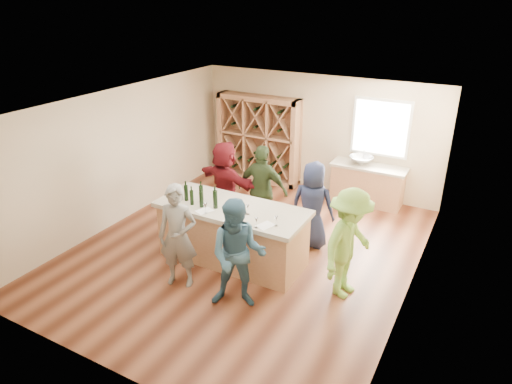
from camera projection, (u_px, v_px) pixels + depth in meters
The scene contains 34 objects.
floor at pixel (246, 252), 8.79m from camera, with size 6.00×7.00×0.10m, color brown.
ceiling at pixel (245, 102), 7.61m from camera, with size 6.00×7.00×0.10m, color white.
wall_back at pixel (318, 133), 11.05m from camera, with size 6.00×0.10×2.80m, color beige.
wall_front at pixel (96, 284), 5.35m from camera, with size 6.00×0.10×2.80m, color beige.
wall_left at pixel (119, 155), 9.54m from camera, with size 0.10×7.00×2.80m, color beige.
wall_right at pixel (421, 219), 6.86m from camera, with size 0.10×7.00×2.80m, color beige.
window_frame at pixel (381, 128), 10.19m from camera, with size 1.30×0.06×1.30m, color white.
window_pane at pixel (380, 128), 10.16m from camera, with size 1.18×0.01×1.18m, color white.
wine_rack at pixel (259, 139), 11.60m from camera, with size 2.20×0.45×2.20m, color #AD7952.
back_counter_base at pixel (367, 185), 10.55m from camera, with size 1.60×0.58×0.86m, color #AD7952.
back_counter_top at pixel (369, 167), 10.36m from camera, with size 1.70×0.62×0.06m, color #AFA58F.
sink at pixel (361, 160), 10.40m from camera, with size 0.54×0.54×0.19m, color silver.
faucet at pixel (364, 156), 10.52m from camera, with size 0.02×0.02×0.30m, color silver.
tasting_counter_base at pixel (232, 235), 8.25m from camera, with size 2.60×1.00×1.00m, color #AD7952.
tasting_counter_top at pixel (232, 209), 8.03m from camera, with size 2.72×1.12×0.08m, color #AFA58F.
wine_bottle_a at pixel (186, 193), 8.19m from camera, with size 0.07×0.07×0.30m, color black.
wine_bottle_b at pixel (192, 198), 8.04m from camera, with size 0.07×0.07×0.27m, color black.
wine_bottle_c at pixel (201, 194), 8.13m from camera, with size 0.08×0.08×0.31m, color black.
wine_bottle_d at pixel (201, 199), 7.94m from camera, with size 0.07×0.07×0.29m, color black.
wine_bottle_e at pixel (215, 199), 7.90m from camera, with size 0.08×0.08×0.33m, color black.
wine_glass_a at pixel (205, 208), 7.74m from camera, with size 0.07×0.07×0.18m, color white.
wine_glass_b at pixel (230, 216), 7.49m from camera, with size 0.06×0.06×0.16m, color white.
wine_glass_c at pixel (256, 223), 7.27m from camera, with size 0.06×0.06×0.16m, color white.
wine_glass_d at pixel (248, 210), 7.70m from camera, with size 0.06×0.06×0.16m, color white.
wine_glass_e at pixel (276, 221), 7.33m from camera, with size 0.06×0.06×0.16m, color white.
tasting_menu_a at pixel (205, 211), 7.86m from camera, with size 0.20×0.28×0.00m, color white.
tasting_menu_b at pixel (234, 219), 7.57m from camera, with size 0.24×0.33×0.00m, color white.
tasting_menu_c at pixel (265, 225), 7.36m from camera, with size 0.21×0.29×0.00m, color white.
person_near_left at pixel (178, 236), 7.41m from camera, with size 0.65×0.48×1.79m, color slate.
person_near_right at pixel (238, 255), 6.89m from camera, with size 0.88×0.48×1.80m, color #335972.
person_server at pixel (349, 244), 7.13m from camera, with size 1.20×0.56×1.85m, color #8CC64C.
person_far_mid at pixel (263, 190), 9.09m from camera, with size 1.08×0.55×1.84m, color #263319.
person_far_right at pixel (312, 205), 8.58m from camera, with size 0.84×0.54×1.71m, color #191E38.
person_far_left at pixel (225, 183), 9.45m from camera, with size 1.67×0.60×1.80m, color #590F14.
Camera 1 is at (3.79, -6.56, 4.55)m, focal length 32.00 mm.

